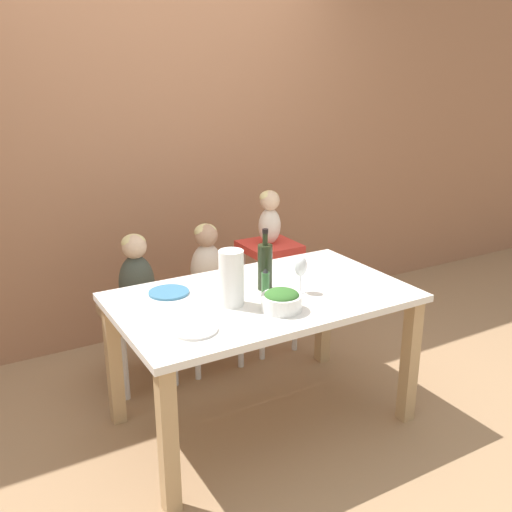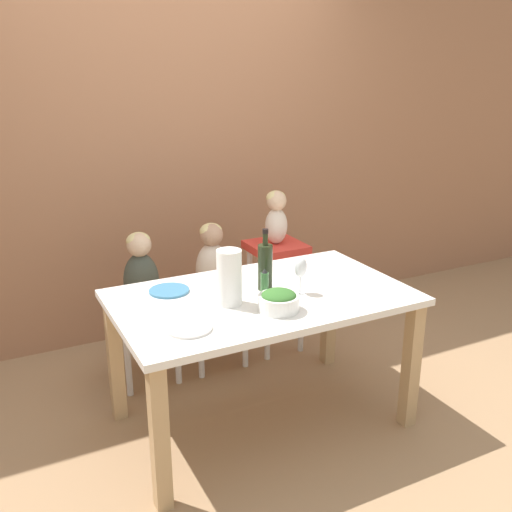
{
  "view_description": "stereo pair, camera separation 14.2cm",
  "coord_description": "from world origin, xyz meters",
  "px_view_note": "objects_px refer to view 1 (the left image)",
  "views": [
    {
      "loc": [
        -1.33,
        -2.25,
        1.78
      ],
      "look_at": [
        0.0,
        0.06,
        0.9
      ],
      "focal_mm": 40.0,
      "sensor_mm": 36.0,
      "label": 1
    },
    {
      "loc": [
        -1.21,
        -2.32,
        1.78
      ],
      "look_at": [
        0.0,
        0.06,
        0.9
      ],
      "focal_mm": 40.0,
      "sensor_mm": 36.0,
      "label": 2
    }
  ],
  "objects_px": {
    "chair_far_left": "(140,321)",
    "dinner_plate_front_left": "(194,330)",
    "paper_towel_roll": "(231,278)",
    "salad_bowl_large": "(282,300)",
    "chair_far_center": "(208,306)",
    "person_child_left": "(136,273)",
    "person_baby_right": "(270,215)",
    "wine_glass_near": "(301,267)",
    "person_child_center": "(207,261)",
    "dinner_plate_back_left": "(169,292)",
    "wine_bottle": "(265,265)",
    "chair_right_highchair": "(269,268)"
  },
  "relations": [
    {
      "from": "wine_bottle",
      "to": "wine_glass_near",
      "type": "xyz_separation_m",
      "value": [
        0.13,
        -0.12,
        0.0
      ]
    },
    {
      "from": "chair_far_center",
      "to": "person_child_center",
      "type": "xyz_separation_m",
      "value": [
        -0.0,
        0.0,
        0.3
      ]
    },
    {
      "from": "chair_far_center",
      "to": "person_baby_right",
      "type": "height_order",
      "value": "person_baby_right"
    },
    {
      "from": "person_child_center",
      "to": "dinner_plate_back_left",
      "type": "xyz_separation_m",
      "value": [
        -0.43,
        -0.46,
        0.04
      ]
    },
    {
      "from": "dinner_plate_back_left",
      "to": "salad_bowl_large",
      "type": "bearing_deg",
      "value": -50.21
    },
    {
      "from": "dinner_plate_back_left",
      "to": "dinner_plate_front_left",
      "type": "bearing_deg",
      "value": -98.11
    },
    {
      "from": "chair_far_left",
      "to": "dinner_plate_front_left",
      "type": "relative_size",
      "value": 2.3
    },
    {
      "from": "paper_towel_roll",
      "to": "salad_bowl_large",
      "type": "height_order",
      "value": "paper_towel_roll"
    },
    {
      "from": "chair_right_highchair",
      "to": "dinner_plate_front_left",
      "type": "height_order",
      "value": "dinner_plate_front_left"
    },
    {
      "from": "wine_glass_near",
      "to": "dinner_plate_back_left",
      "type": "xyz_separation_m",
      "value": [
        -0.58,
        0.31,
        -0.12
      ]
    },
    {
      "from": "paper_towel_roll",
      "to": "wine_bottle",
      "type": "bearing_deg",
      "value": 21.65
    },
    {
      "from": "salad_bowl_large",
      "to": "wine_glass_near",
      "type": "bearing_deg",
      "value": 35.43
    },
    {
      "from": "dinner_plate_back_left",
      "to": "chair_far_center",
      "type": "bearing_deg",
      "value": 47.4
    },
    {
      "from": "chair_far_center",
      "to": "dinner_plate_front_left",
      "type": "xyz_separation_m",
      "value": [
        -0.49,
        -0.91,
        0.34
      ]
    },
    {
      "from": "person_baby_right",
      "to": "wine_glass_near",
      "type": "xyz_separation_m",
      "value": [
        -0.29,
        -0.77,
        -0.06
      ]
    },
    {
      "from": "chair_far_left",
      "to": "wine_bottle",
      "type": "distance_m",
      "value": 0.92
    },
    {
      "from": "dinner_plate_front_left",
      "to": "dinner_plate_back_left",
      "type": "height_order",
      "value": "same"
    },
    {
      "from": "chair_far_left",
      "to": "wine_glass_near",
      "type": "bearing_deg",
      "value": -52.53
    },
    {
      "from": "wine_bottle",
      "to": "salad_bowl_large",
      "type": "distance_m",
      "value": 0.29
    },
    {
      "from": "chair_far_left",
      "to": "salad_bowl_large",
      "type": "distance_m",
      "value": 1.06
    },
    {
      "from": "salad_bowl_large",
      "to": "dinner_plate_back_left",
      "type": "bearing_deg",
      "value": 129.79
    },
    {
      "from": "person_child_center",
      "to": "salad_bowl_large",
      "type": "distance_m",
      "value": 0.92
    },
    {
      "from": "person_child_left",
      "to": "dinner_plate_back_left",
      "type": "xyz_separation_m",
      "value": [
        0.01,
        -0.46,
        0.04
      ]
    },
    {
      "from": "wine_glass_near",
      "to": "dinner_plate_front_left",
      "type": "distance_m",
      "value": 0.67
    },
    {
      "from": "wine_glass_near",
      "to": "person_baby_right",
      "type": "bearing_deg",
      "value": 69.49
    },
    {
      "from": "paper_towel_roll",
      "to": "dinner_plate_front_left",
      "type": "height_order",
      "value": "paper_towel_roll"
    },
    {
      "from": "wine_bottle",
      "to": "person_child_center",
      "type": "bearing_deg",
      "value": 91.71
    },
    {
      "from": "chair_far_center",
      "to": "person_baby_right",
      "type": "bearing_deg",
      "value": 0.16
    },
    {
      "from": "chair_far_left",
      "to": "paper_towel_roll",
      "type": "height_order",
      "value": "paper_towel_roll"
    },
    {
      "from": "paper_towel_roll",
      "to": "salad_bowl_large",
      "type": "bearing_deg",
      "value": -45.2
    },
    {
      "from": "person_baby_right",
      "to": "salad_bowl_large",
      "type": "distance_m",
      "value": 1.05
    },
    {
      "from": "wine_glass_near",
      "to": "salad_bowl_large",
      "type": "height_order",
      "value": "wine_glass_near"
    },
    {
      "from": "person_child_center",
      "to": "person_child_left",
      "type": "bearing_deg",
      "value": 180.0
    },
    {
      "from": "chair_right_highchair",
      "to": "paper_towel_roll",
      "type": "height_order",
      "value": "paper_towel_roll"
    },
    {
      "from": "chair_far_center",
      "to": "wine_glass_near",
      "type": "bearing_deg",
      "value": -78.97
    },
    {
      "from": "chair_right_highchair",
      "to": "salad_bowl_large",
      "type": "relative_size",
      "value": 3.83
    },
    {
      "from": "chair_far_left",
      "to": "dinner_plate_back_left",
      "type": "xyz_separation_m",
      "value": [
        0.01,
        -0.46,
        0.34
      ]
    },
    {
      "from": "chair_far_left",
      "to": "chair_far_center",
      "type": "distance_m",
      "value": 0.44
    },
    {
      "from": "person_baby_right",
      "to": "dinner_plate_back_left",
      "type": "distance_m",
      "value": 1.0
    },
    {
      "from": "chair_far_left",
      "to": "wine_bottle",
      "type": "relative_size",
      "value": 1.46
    },
    {
      "from": "chair_far_left",
      "to": "person_child_left",
      "type": "relative_size",
      "value": 1.03
    },
    {
      "from": "dinner_plate_front_left",
      "to": "wine_bottle",
      "type": "bearing_deg",
      "value": 27.66
    },
    {
      "from": "chair_right_highchair",
      "to": "person_baby_right",
      "type": "relative_size",
      "value": 2.15
    },
    {
      "from": "chair_far_center",
      "to": "chair_far_left",
      "type": "bearing_deg",
      "value": 180.0
    },
    {
      "from": "chair_right_highchair",
      "to": "wine_bottle",
      "type": "height_order",
      "value": "wine_bottle"
    },
    {
      "from": "salad_bowl_large",
      "to": "person_baby_right",
      "type": "bearing_deg",
      "value": 61.85
    },
    {
      "from": "chair_far_center",
      "to": "salad_bowl_large",
      "type": "bearing_deg",
      "value": -93.16
    },
    {
      "from": "paper_towel_roll",
      "to": "wine_glass_near",
      "type": "relative_size",
      "value": 1.43
    },
    {
      "from": "chair_right_highchair",
      "to": "person_child_center",
      "type": "height_order",
      "value": "person_child_center"
    },
    {
      "from": "person_child_left",
      "to": "person_baby_right",
      "type": "relative_size",
      "value": 1.33
    }
  ]
}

